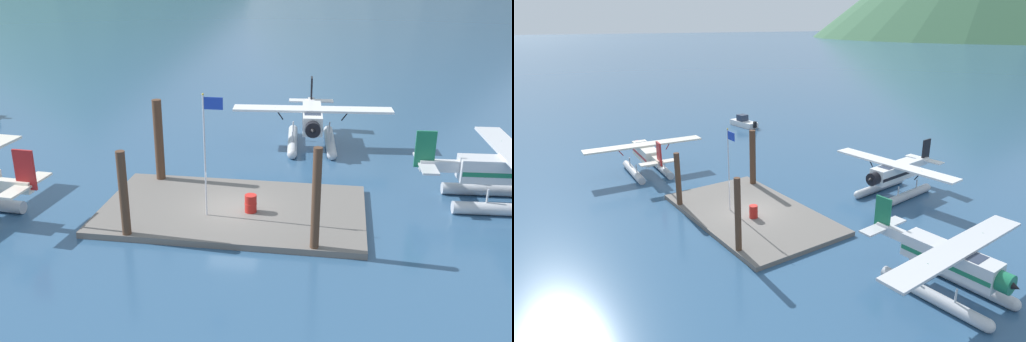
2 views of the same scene
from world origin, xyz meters
The scene contains 9 objects.
ground_plane centered at (0.00, 0.00, 0.00)m, with size 1200.00×1200.00×0.00m, color #2D5175.
dock_platform centered at (0.00, 0.00, 0.15)m, with size 12.93×7.58×0.30m, color #66605B.
piling_near_left centered at (-4.14, -3.53, 2.10)m, with size 0.40×0.40×4.20m, color #4C3323.
piling_near_right centered at (4.21, -3.52, 2.39)m, with size 0.38×0.38×4.78m, color #4C3323.
piling_far_left centered at (-4.74, 3.26, 2.40)m, with size 0.50×0.50×4.80m, color #4C3323.
flagpole centered at (-0.95, -1.05, 4.01)m, with size 0.95×0.10×5.95m.
fuel_drum centered at (0.95, -0.37, 0.74)m, with size 0.62×0.62×0.88m.
seaplane_white_bow_right centered at (3.16, 11.35, 1.58)m, with size 10.48×7.97×3.84m.
seaplane_silver_stbd_fwd centered at (13.50, 3.03, 1.58)m, with size 7.98×10.46×3.84m.
Camera 1 is at (5.03, -24.96, 11.81)m, focal length 39.50 mm.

